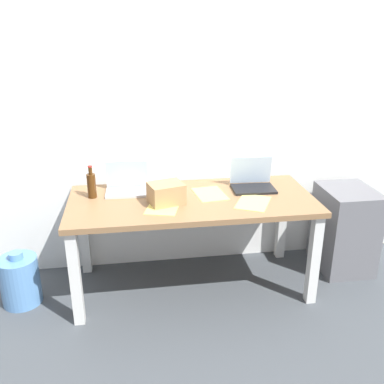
{
  "coord_description": "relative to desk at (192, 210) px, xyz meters",
  "views": [
    {
      "loc": [
        -0.43,
        -2.85,
        1.91
      ],
      "look_at": [
        0.0,
        0.0,
        0.79
      ],
      "focal_mm": 40.04,
      "sensor_mm": 36.0,
      "label": 1
    }
  ],
  "objects": [
    {
      "name": "paper_sheet_front_right",
      "position": [
        0.42,
        -0.14,
        0.09
      ],
      "size": [
        0.32,
        0.36,
        0.0
      ],
      "primitive_type": "cube",
      "rotation": [
        0.0,
        0.0,
        -0.48
      ],
      "color": "#F4E06B",
      "rests_on": "desk"
    },
    {
      "name": "laptop_right",
      "position": [
        0.49,
        0.14,
        0.14
      ],
      "size": [
        0.33,
        0.25,
        0.23
      ],
      "color": "black",
      "rests_on": "desk"
    },
    {
      "name": "back_wall",
      "position": [
        0.0,
        0.46,
        0.66
      ],
      "size": [
        5.2,
        0.08,
        2.6
      ],
      "primitive_type": "cube",
      "color": "white",
      "rests_on": "ground"
    },
    {
      "name": "beer_bottle",
      "position": [
        -0.72,
        0.13,
        0.19
      ],
      "size": [
        0.06,
        0.06,
        0.24
      ],
      "color": "#47280F",
      "rests_on": "desk"
    },
    {
      "name": "paper_yellow_folder",
      "position": [
        -0.22,
        -0.12,
        0.09
      ],
      "size": [
        0.28,
        0.34,
        0.0
      ],
      "primitive_type": "cube",
      "rotation": [
        0.0,
        0.0,
        -0.27
      ],
      "color": "#F4E06B",
      "rests_on": "desk"
    },
    {
      "name": "computer_mouse",
      "position": [
        -0.08,
        0.18,
        0.11
      ],
      "size": [
        0.06,
        0.1,
        0.03
      ],
      "primitive_type": "ellipsoid",
      "rotation": [
        0.0,
        0.0,
        -0.03
      ],
      "color": "silver",
      "rests_on": "desk"
    },
    {
      "name": "paper_sheet_near_back",
      "position": [
        0.15,
        0.07,
        0.09
      ],
      "size": [
        0.25,
        0.32,
        0.0
      ],
      "primitive_type": "cube",
      "rotation": [
        0.0,
        0.0,
        0.13
      ],
      "color": "#F4E06B",
      "rests_on": "desk"
    },
    {
      "name": "ground_plane",
      "position": [
        0.0,
        0.0,
        -0.64
      ],
      "size": [
        8.0,
        8.0,
        0.0
      ],
      "primitive_type": "plane",
      "color": "#42474C"
    },
    {
      "name": "desk",
      "position": [
        0.0,
        0.0,
        0.0
      ],
      "size": [
        1.78,
        0.79,
        0.74
      ],
      "color": "olive",
      "rests_on": "ground"
    },
    {
      "name": "water_cooler_jug",
      "position": [
        -1.27,
        -0.03,
        -0.46
      ],
      "size": [
        0.28,
        0.28,
        0.41
      ],
      "color": "#598CC6",
      "rests_on": "ground"
    },
    {
      "name": "laptop_left",
      "position": [
        -0.46,
        0.21,
        0.14
      ],
      "size": [
        0.32,
        0.23,
        0.22
      ],
      "color": "silver",
      "rests_on": "desk"
    },
    {
      "name": "filing_cabinet",
      "position": [
        1.28,
        0.1,
        -0.3
      ],
      "size": [
        0.4,
        0.48,
        0.69
      ],
      "primitive_type": "cube",
      "color": "slate",
      "rests_on": "ground"
    },
    {
      "name": "cardboard_box",
      "position": [
        -0.19,
        -0.06,
        0.16
      ],
      "size": [
        0.27,
        0.24,
        0.15
      ],
      "primitive_type": "cube",
      "rotation": [
        0.0,
        0.0,
        0.27
      ],
      "color": "tan",
      "rests_on": "desk"
    }
  ]
}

